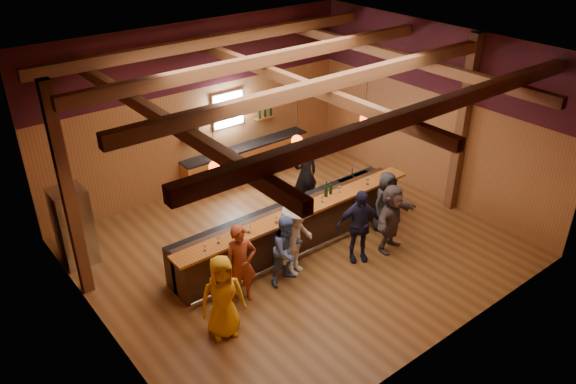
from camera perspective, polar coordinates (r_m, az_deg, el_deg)
name	(u,v)px	position (r m, az deg, el deg)	size (l,w,h in m)	color
room	(295,117)	(11.59, 0.75, 7.64)	(9.04, 9.00, 4.52)	brown
bar_counter	(293,226)	(12.88, 0.47, -3.46)	(6.30, 1.07, 1.11)	black
back_bar_cabinet	(247,161)	(16.04, -4.21, 3.16)	(4.00, 0.52, 0.95)	#984E1B
window	(228,110)	(15.40, -6.14, 8.33)	(0.95, 0.09, 0.95)	silver
framed_pictures	(254,101)	(15.83, -3.46, 9.20)	(5.35, 0.05, 0.45)	black
wine_shelves	(230,125)	(15.51, -5.92, 6.77)	(3.00, 0.18, 0.30)	#984E1B
pendant_lights	(297,140)	(11.74, 0.91, 5.26)	(4.24, 0.24, 1.37)	black
stainless_fridge	(73,226)	(13.00, -20.96, -3.29)	(0.70, 0.70, 1.80)	silver
customer_orange	(223,297)	(10.39, -6.66, -10.52)	(0.82, 0.54, 1.69)	orange
customer_redvest	(241,264)	(11.12, -4.81, -7.30)	(0.63, 0.41, 1.72)	#983A1B
customer_denim	(287,250)	(11.61, -0.06, -5.87)	(0.77, 0.60, 1.58)	#5268A4
customer_white	(296,238)	(11.80, 0.87, -4.71)	(1.14, 0.66, 1.77)	silver
customer_navy	(359,226)	(12.33, 7.21, -3.42)	(1.01, 0.42, 1.73)	#1D1B37
customer_brown	(392,218)	(12.82, 10.47, -2.61)	(1.52, 0.48, 1.64)	#584746
customer_dark	(385,202)	(13.55, 9.87, -0.97)	(0.74, 0.48, 1.52)	#2B2B2E
bartender	(305,174)	(14.30, 1.78, 1.82)	(0.67, 0.44, 1.82)	black
ice_bucket	(305,204)	(12.31, 1.71, -1.25)	(0.23, 0.23, 0.25)	olive
bottle_a	(326,191)	(12.82, 3.88, 0.13)	(0.08, 0.08, 0.38)	black
bottle_b	(331,189)	(12.95, 4.37, 0.32)	(0.07, 0.07, 0.33)	black
glass_a	(205,246)	(11.07, -8.48, -5.43)	(0.07, 0.07, 0.16)	silver
glass_b	(218,238)	(11.25, -7.12, -4.65)	(0.08, 0.08, 0.17)	silver
glass_c	(248,227)	(11.51, -4.04, -3.57)	(0.09, 0.09, 0.19)	silver
glass_d	(276,217)	(11.82, -1.21, -2.59)	(0.08, 0.08, 0.18)	silver
glass_e	(293,207)	(12.19, 0.55, -1.50)	(0.08, 0.08, 0.19)	silver
glass_f	(323,198)	(12.60, 3.53, -0.57)	(0.07, 0.07, 0.16)	silver
glass_g	(339,188)	(13.01, 5.24, 0.44)	(0.08, 0.08, 0.18)	silver
glass_h	(368,179)	(13.46, 8.13, 1.31)	(0.09, 0.09, 0.19)	silver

